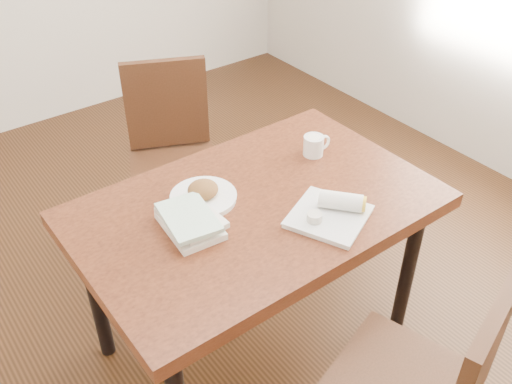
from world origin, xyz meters
TOP-DOWN VIEW (x-y plane):
  - ground at (0.00, 0.00)m, footprint 4.00×5.00m
  - table at (0.00, 0.00)m, footprint 1.32×0.85m
  - chair_near at (0.04, -0.82)m, footprint 0.52×0.52m
  - chair_far at (0.10, 0.82)m, footprint 0.56×0.56m
  - plate_scone at (-0.14, 0.13)m, footprint 0.25×0.25m
  - coffee_mug at (0.39, 0.12)m, footprint 0.12×0.08m
  - plate_burrito at (0.17, -0.23)m, footprint 0.34×0.34m
  - book_stack at (-0.27, 0.02)m, footprint 0.20×0.26m

SIDE VIEW (x-z plane):
  - ground at x=0.00m, z-range -0.01..0.00m
  - chair_near at x=0.04m, z-range 0.07..1.03m
  - chair_far at x=0.10m, z-range 0.07..1.03m
  - table at x=0.00m, z-range 0.30..1.05m
  - plate_scone at x=-0.14m, z-range 0.74..0.81m
  - plate_burrito at x=0.17m, z-range 0.73..0.82m
  - book_stack at x=-0.27m, z-range 0.75..0.81m
  - coffee_mug at x=0.39m, z-range 0.75..0.84m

